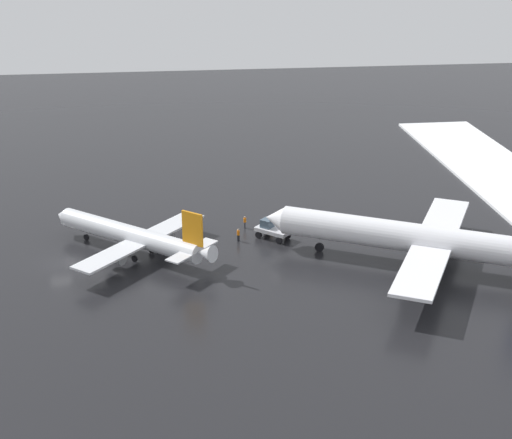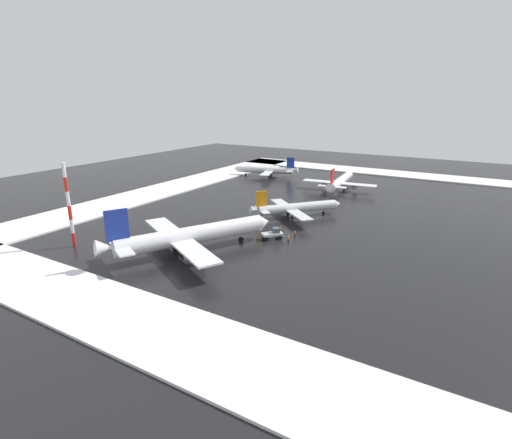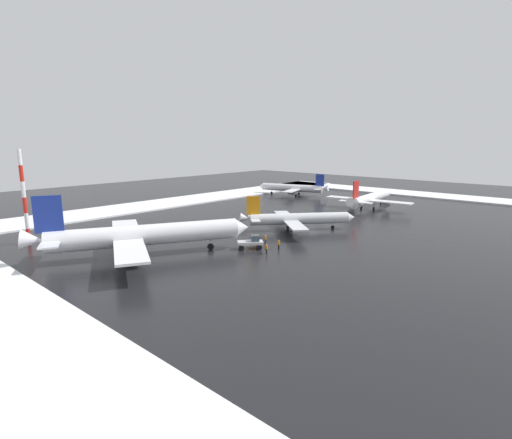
{
  "view_description": "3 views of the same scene",
  "coord_description": "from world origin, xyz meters",
  "views": [
    {
      "loc": [
        13.17,
        -89.12,
        40.38
      ],
      "look_at": [
        24.39,
        1.67,
        3.89
      ],
      "focal_mm": 55.0,
      "sensor_mm": 36.0,
      "label": 1
    },
    {
      "loc": [
        100.4,
        44.31,
        30.28
      ],
      "look_at": [
        24.88,
        -0.99,
        3.11
      ],
      "focal_mm": 28.0,
      "sensor_mm": 36.0,
      "label": 2
    },
    {
      "loc": [
        78.21,
        51.92,
        19.38
      ],
      "look_at": [
        20.93,
        0.43,
        3.98
      ],
      "focal_mm": 28.0,
      "sensor_mm": 36.0,
      "label": 3
    }
  ],
  "objects": [
    {
      "name": "pushback_tug",
      "position": [
        26.78,
        4.59,
        1.28
      ],
      "size": [
        4.89,
        4.72,
        2.5
      ],
      "rotation": [
        0.0,
        0.0,
        2.41
      ],
      "color": "silver",
      "rests_on": "ground_plane"
    },
    {
      "name": "snow_bank_left",
      "position": [
        -67.0,
        0.0,
        0.21
      ],
      "size": [
        14.0,
        116.0,
        0.41
      ],
      "primitive_type": "cube",
      "color": "white",
      "rests_on": "ground_plane"
    },
    {
      "name": "ground_crew_by_nose_gear",
      "position": [
        27.33,
        8.62,
        0.97
      ],
      "size": [
        0.36,
        0.36,
        1.71
      ],
      "rotation": [
        0.0,
        0.0,
        2.74
      ],
      "color": "black",
      "rests_on": "ground_plane"
    },
    {
      "name": "ground_crew_mid_apron",
      "position": [
        22.38,
        4.11,
        0.97
      ],
      "size": [
        0.36,
        0.36,
        1.71
      ],
      "rotation": [
        0.0,
        0.0,
        2.05
      ],
      "color": "black",
      "rests_on": "ground_plane"
    },
    {
      "name": "airplane_distant_tail",
      "position": [
        -35.76,
        -32.69,
        2.59
      ],
      "size": [
        21.77,
        25.88,
        7.83
      ],
      "rotation": [
        0.0,
        0.0,
        5.0
      ],
      "color": "white",
      "rests_on": "ground_plane"
    },
    {
      "name": "airplane_foreground_jet",
      "position": [
        8.95,
        1.54,
        2.53
      ],
      "size": [
        21.11,
        19.57,
        7.65
      ],
      "rotation": [
        0.0,
        0.0,
        2.43
      ],
      "color": "silver",
      "rests_on": "ground_plane"
    },
    {
      "name": "airplane_parked_portside",
      "position": [
        42.63,
        -5.99,
        3.65
      ],
      "size": [
        34.2,
        29.17,
        11.03
      ],
      "rotation": [
        0.0,
        0.0,
        2.65
      ],
      "color": "white",
      "rests_on": "ground_plane"
    },
    {
      "name": "airplane_parked_starboard",
      "position": [
        -27.87,
        0.59,
        2.91
      ],
      "size": [
        29.69,
        24.69,
        8.81
      ],
      "rotation": [
        0.0,
        0.0,
        3.24
      ],
      "color": "white",
      "rests_on": "ground_plane"
    },
    {
      "name": "ground_plane",
      "position": [
        0.0,
        0.0,
        0.0
      ],
      "size": [
        240.0,
        240.0,
        0.0
      ],
      "primitive_type": "plane",
      "color": "black"
    },
    {
      "name": "snow_bank_far",
      "position": [
        0.0,
        -50.0,
        0.21
      ],
      "size": [
        152.0,
        16.0,
        0.41
      ],
      "primitive_type": "cube",
      "color": "white",
      "rests_on": "ground_plane"
    },
    {
      "name": "ground_crew_near_tug",
      "position": [
        23.7,
        8.44,
        0.97
      ],
      "size": [
        0.36,
        0.36,
        1.71
      ],
      "rotation": [
        0.0,
        0.0,
        6.18
      ],
      "color": "black",
      "rests_on": "ground_plane"
    },
    {
      "name": "antenna_mast",
      "position": [
        52.44,
        -29.22,
        8.9
      ],
      "size": [
        0.7,
        0.7,
        17.8
      ],
      "color": "red",
      "rests_on": "ground_plane"
    }
  ]
}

